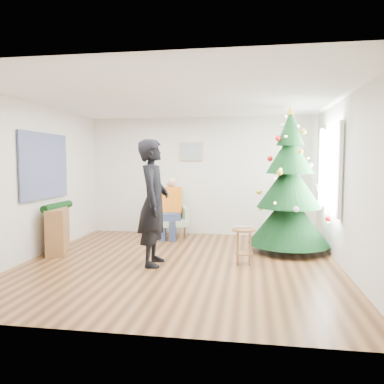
% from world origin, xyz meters
% --- Properties ---
extents(floor, '(5.00, 5.00, 0.00)m').
position_xyz_m(floor, '(0.00, 0.00, 0.00)').
color(floor, brown).
rests_on(floor, ground).
extents(ceiling, '(5.00, 5.00, 0.00)m').
position_xyz_m(ceiling, '(0.00, 0.00, 2.60)').
color(ceiling, white).
rests_on(ceiling, wall_back).
extents(wall_back, '(5.00, 0.00, 5.00)m').
position_xyz_m(wall_back, '(0.00, 2.50, 1.30)').
color(wall_back, silver).
rests_on(wall_back, floor).
extents(wall_front, '(5.00, 0.00, 5.00)m').
position_xyz_m(wall_front, '(0.00, -2.50, 1.30)').
color(wall_front, silver).
rests_on(wall_front, floor).
extents(wall_left, '(0.00, 5.00, 5.00)m').
position_xyz_m(wall_left, '(-2.50, 0.00, 1.30)').
color(wall_left, silver).
rests_on(wall_left, floor).
extents(wall_right, '(0.00, 5.00, 5.00)m').
position_xyz_m(wall_right, '(2.50, 0.00, 1.30)').
color(wall_right, silver).
rests_on(wall_right, floor).
extents(window_panel, '(0.04, 1.30, 1.40)m').
position_xyz_m(window_panel, '(2.47, 1.00, 1.50)').
color(window_panel, white).
rests_on(window_panel, wall_right).
extents(curtains, '(0.05, 1.75, 1.50)m').
position_xyz_m(curtains, '(2.44, 1.00, 1.50)').
color(curtains, white).
rests_on(curtains, wall_right).
extents(christmas_tree, '(1.44, 1.44, 2.61)m').
position_xyz_m(christmas_tree, '(1.79, 1.10, 1.17)').
color(christmas_tree, '#3F2816').
rests_on(christmas_tree, floor).
extents(stool, '(0.38, 0.38, 0.57)m').
position_xyz_m(stool, '(1.01, 0.12, 0.29)').
color(stool, brown).
rests_on(stool, floor).
extents(laptop, '(0.35, 0.26, 0.02)m').
position_xyz_m(laptop, '(1.01, 0.12, 0.59)').
color(laptop, silver).
rests_on(laptop, stool).
extents(armchair, '(0.88, 0.86, 0.99)m').
position_xyz_m(armchair, '(-0.58, 1.94, 0.36)').
color(armchair, '#97B08E').
rests_on(armchair, floor).
extents(seated_person, '(0.51, 0.65, 1.29)m').
position_xyz_m(seated_person, '(-0.56, 1.89, 0.66)').
color(seated_person, navy).
rests_on(seated_person, armchair).
extents(standing_man, '(0.52, 0.75, 1.97)m').
position_xyz_m(standing_man, '(-0.40, -0.13, 0.99)').
color(standing_man, black).
rests_on(standing_man, floor).
extents(game_controller, '(0.04, 0.13, 0.04)m').
position_xyz_m(game_controller, '(-0.19, -0.16, 1.32)').
color(game_controller, white).
rests_on(game_controller, standing_man).
extents(console, '(0.64, 1.04, 0.80)m').
position_xyz_m(console, '(-2.33, 0.45, 0.40)').
color(console, brown).
rests_on(console, floor).
extents(garland, '(0.14, 0.90, 0.14)m').
position_xyz_m(garland, '(-2.33, 0.45, 0.82)').
color(garland, black).
rests_on(garland, console).
extents(tapestry, '(0.03, 1.50, 1.15)m').
position_xyz_m(tapestry, '(-2.46, 0.30, 1.55)').
color(tapestry, black).
rests_on(tapestry, wall_left).
extents(framed_picture, '(0.52, 0.05, 0.42)m').
position_xyz_m(framed_picture, '(-0.20, 2.46, 1.85)').
color(framed_picture, tan).
rests_on(framed_picture, wall_back).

